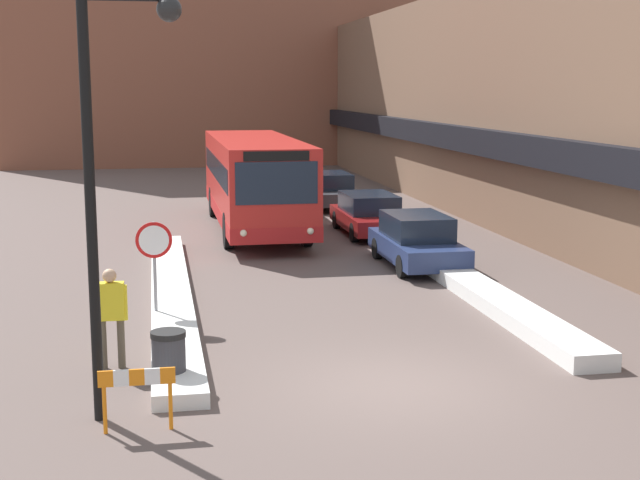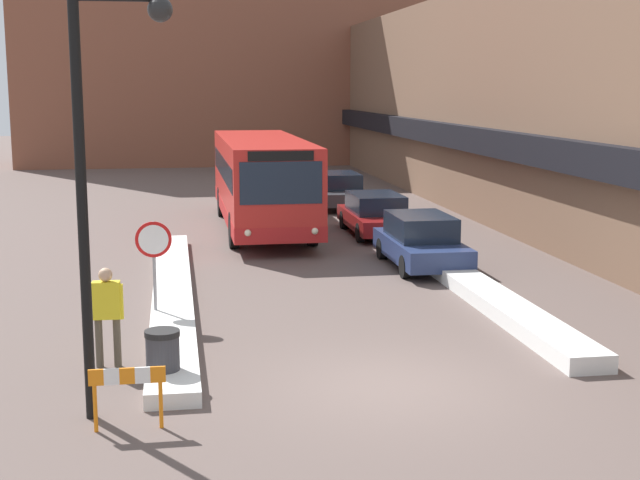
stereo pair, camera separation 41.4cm
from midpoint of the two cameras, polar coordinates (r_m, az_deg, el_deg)
name	(u,v)px [view 1 (the left image)]	position (r m, az deg, el deg)	size (l,w,h in m)	color
ground_plane	(397,386)	(15.14, 4.18, -9.30)	(160.00, 160.00, 0.00)	brown
building_row_right	(472,101)	(40.22, 9.42, 8.75)	(5.50, 60.00, 8.60)	brown
building_backdrop_far	(211,16)	(59.53, -7.18, 14.05)	(26.00, 8.00, 18.82)	brown
snow_bank_left	(171,294)	(21.31, -10.06, -3.40)	(0.90, 14.94, 0.27)	silver
snow_bank_right	(452,273)	(23.26, 7.94, -2.13)	(0.90, 15.56, 0.35)	silver
city_bus	(255,180)	(30.98, -4.58, 3.85)	(2.73, 11.43, 3.18)	red
parked_car_front	(417,241)	(24.77, 5.75, -0.05)	(1.80, 4.30, 1.46)	navy
parked_car_middle	(369,214)	(30.12, 2.78, 1.68)	(1.89, 4.53, 1.37)	maroon
parked_car_back	(329,190)	(36.94, 0.27, 3.25)	(1.90, 4.50, 1.42)	#38383D
stop_sign	(154,250)	(18.94, -11.18, -0.66)	(0.76, 0.08, 2.17)	gray
street_lamp	(109,159)	(13.24, -14.24, 5.06)	(1.46, 0.36, 6.33)	black
pedestrian	(111,309)	(16.18, -13.97, -4.30)	(0.59, 0.25, 1.81)	brown
trash_bin	(169,359)	(15.18, -10.43, -7.48)	(0.59, 0.59, 0.95)	#38383D
construction_barricade	(137,387)	(13.31, -12.51, -9.19)	(1.10, 0.06, 0.94)	orange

